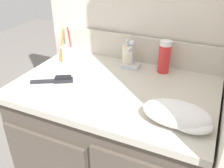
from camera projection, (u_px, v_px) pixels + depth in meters
The scene contains 8 objects.
vanity at pixel (114, 146), 1.26m from camera, with size 0.87×0.60×0.76m.
backsplash at pixel (137, 49), 1.28m from camera, with size 0.87×0.02×0.13m.
sink_faucet at pixel (131, 59), 1.22m from camera, with size 0.09×0.09×0.14m.
toothbrush_cup at pixel (68, 53), 1.27m from camera, with size 0.09×0.07×0.20m.
soap_dispenser at pixel (128, 55), 1.24m from camera, with size 0.06×0.06×0.14m.
shaving_cream_can at pixel (164, 57), 1.17m from camera, with size 0.06×0.06×0.16m.
hairbrush at pixel (58, 80), 1.11m from camera, with size 0.18×0.12×0.03m.
hand_towel at pixel (180, 116), 0.84m from camera, with size 0.24×0.14×0.07m.
Camera 1 is at (0.38, -0.87, 1.30)m, focal length 40.00 mm.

